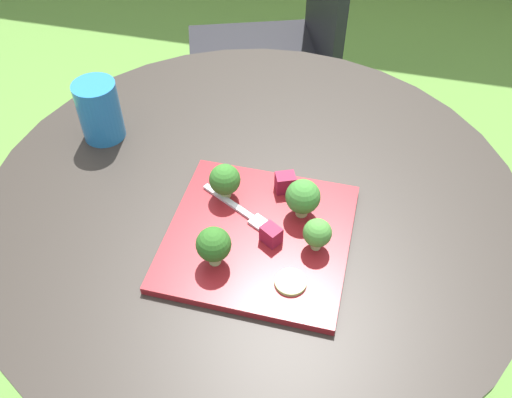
{
  "coord_description": "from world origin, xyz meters",
  "views": [
    {
      "loc": [
        0.16,
        -0.64,
        1.41
      ],
      "look_at": [
        0.02,
        -0.05,
        0.76
      ],
      "focal_mm": 38.5,
      "sensor_mm": 36.0,
      "label": 1
    }
  ],
  "objects_px": {
    "salad_plate": "(259,236)",
    "drinking_glass": "(100,113)",
    "fork": "(245,213)",
    "patio_chair": "(288,33)"
  },
  "relations": [
    {
      "from": "salad_plate",
      "to": "drinking_glass",
      "type": "bearing_deg",
      "value": 152.62
    },
    {
      "from": "salad_plate",
      "to": "fork",
      "type": "height_order",
      "value": "fork"
    },
    {
      "from": "fork",
      "to": "drinking_glass",
      "type": "bearing_deg",
      "value": 155.38
    },
    {
      "from": "patio_chair",
      "to": "drinking_glass",
      "type": "relative_size",
      "value": 7.76
    },
    {
      "from": "patio_chair",
      "to": "drinking_glass",
      "type": "bearing_deg",
      "value": -104.21
    },
    {
      "from": "salad_plate",
      "to": "drinking_glass",
      "type": "relative_size",
      "value": 2.47
    },
    {
      "from": "salad_plate",
      "to": "fork",
      "type": "bearing_deg",
      "value": 132.16
    },
    {
      "from": "salad_plate",
      "to": "fork",
      "type": "distance_m",
      "value": 0.05
    },
    {
      "from": "patio_chair",
      "to": "salad_plate",
      "type": "relative_size",
      "value": 3.13
    },
    {
      "from": "drinking_glass",
      "to": "salad_plate",
      "type": "bearing_deg",
      "value": -27.38
    }
  ]
}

